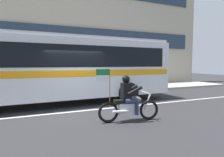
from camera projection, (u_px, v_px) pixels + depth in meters
ground_plane at (76, 108)px, 8.44m from camera, size 60.00×60.00×0.00m
sidewalk_curb at (59, 91)px, 13.10m from camera, size 28.00×3.80×0.15m
lane_center_stripe at (80, 111)px, 7.89m from camera, size 26.60×0.14×0.01m
office_building_facade at (53, 12)px, 14.75m from camera, size 28.00×0.89×11.89m
transit_bus at (61, 65)px, 9.21m from camera, size 11.11×2.95×3.22m
motorcycle_with_rider at (129, 102)px, 6.45m from camera, size 2.18×0.69×1.78m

